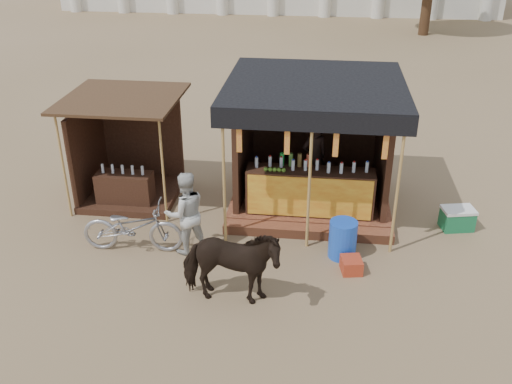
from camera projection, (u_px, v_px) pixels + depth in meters
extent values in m
plane|color=#846B4C|center=(245.00, 290.00, 9.87)|extent=(120.00, 120.00, 0.00)
cube|color=brown|center=(310.00, 195.00, 12.81)|extent=(3.40, 2.80, 0.22)
cube|color=brown|center=(307.00, 231.00, 11.44)|extent=(3.40, 0.35, 0.20)
cube|color=#3D2216|center=(310.00, 191.00, 11.70)|extent=(2.60, 0.55, 0.95)
cube|color=#CB6B17|center=(309.00, 198.00, 11.45)|extent=(2.50, 0.02, 0.88)
cube|color=#3D2216|center=(315.00, 119.00, 13.29)|extent=(3.00, 0.12, 2.50)
cube|color=#3D2216|center=(244.00, 136.00, 12.35)|extent=(0.12, 2.50, 2.50)
cube|color=#3D2216|center=(384.00, 142.00, 12.03)|extent=(0.12, 2.50, 2.50)
cube|color=black|center=(316.00, 83.00, 11.43)|extent=(3.60, 3.60, 0.06)
cube|color=black|center=(312.00, 122.00, 9.93)|extent=(3.60, 0.06, 0.36)
cylinder|color=tan|center=(224.00, 178.00, 10.68)|extent=(0.06, 0.06, 2.75)
cylinder|color=tan|center=(309.00, 183.00, 10.51)|extent=(0.06, 0.06, 2.75)
cylinder|color=tan|center=(398.00, 188.00, 10.34)|extent=(0.06, 0.06, 2.75)
cube|color=red|center=(239.00, 138.00, 10.27)|extent=(0.10, 0.02, 0.55)
cube|color=red|center=(287.00, 140.00, 10.18)|extent=(0.10, 0.02, 0.55)
cube|color=red|center=(336.00, 142.00, 10.08)|extent=(0.10, 0.02, 0.55)
cube|color=red|center=(386.00, 145.00, 9.99)|extent=(0.10, 0.02, 0.55)
imported|color=black|center=(314.00, 157.00, 12.48)|extent=(0.68, 0.58, 1.58)
cube|color=#3D2216|center=(134.00, 193.00, 12.98)|extent=(2.00, 2.00, 0.15)
cube|color=#3D2216|center=(142.00, 138.00, 13.38)|extent=(1.90, 0.10, 2.10)
cube|color=#3D2216|center=(88.00, 152.00, 12.64)|extent=(0.10, 1.90, 2.10)
cube|color=#472D19|center=(122.00, 98.00, 11.86)|extent=(2.40, 2.40, 0.06)
cylinder|color=tan|center=(63.00, 166.00, 11.67)|extent=(0.05, 0.05, 2.35)
cylinder|color=tan|center=(163.00, 171.00, 11.44)|extent=(0.05, 0.05, 2.35)
cube|color=#3D2216|center=(125.00, 190.00, 12.39)|extent=(1.20, 0.50, 0.80)
imported|color=black|center=(230.00, 266.00, 9.26)|extent=(1.71, 0.81, 1.43)
imported|color=#9C9EA5|center=(133.00, 227.00, 10.80)|extent=(1.95, 0.78, 1.01)
imported|color=#BBBBB5|center=(186.00, 213.00, 10.62)|extent=(1.00, 0.93, 1.65)
cylinder|color=blue|center=(343.00, 239.00, 10.66)|extent=(0.56, 0.56, 0.74)
cube|color=#A4331B|center=(351.00, 265.00, 10.31)|extent=(0.42, 0.45, 0.27)
cube|color=#197041|center=(457.00, 220.00, 11.65)|extent=(0.69, 0.54, 0.40)
cube|color=white|center=(459.00, 210.00, 11.54)|extent=(0.72, 0.56, 0.06)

